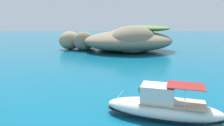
{
  "coord_description": "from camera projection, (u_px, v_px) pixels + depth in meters",
  "views": [
    {
      "loc": [
        -1.33,
        -7.67,
        8.21
      ],
      "look_at": [
        -0.79,
        19.69,
        2.84
      ],
      "focal_mm": 33.04,
      "sensor_mm": 36.0,
      "label": 1
    }
  ],
  "objects": [
    {
      "name": "islet_small",
      "position": [
        79.0,
        41.0,
        64.33
      ],
      "size": [
        13.31,
        12.8,
        5.61
      ],
      "color": "#756651",
      "rests_on": "ground"
    },
    {
      "name": "motorboat_white",
      "position": [
        162.0,
        107.0,
        17.87
      ],
      "size": [
        10.52,
        6.1,
        3.16
      ],
      "color": "white",
      "rests_on": "ground"
    },
    {
      "name": "islet_large",
      "position": [
        130.0,
        40.0,
        62.76
      ],
      "size": [
        27.16,
        32.51,
        7.47
      ],
      "color": "#84755B",
      "rests_on": "ground"
    }
  ]
}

